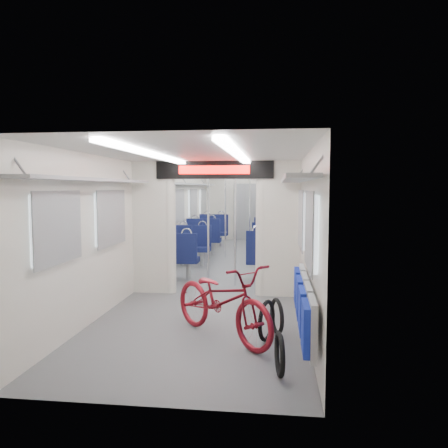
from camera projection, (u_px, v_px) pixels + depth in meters
The scene contains 14 objects.
carriage at pixel (227, 204), 9.23m from camera, with size 12.00×12.02×2.31m.
bicycle at pixel (222, 300), 5.33m from camera, with size 0.63×1.81×0.95m, color maroon.
flip_bench at pixel (304, 304), 4.77m from camera, with size 0.12×2.12×0.53m.
bike_hoop_a at pixel (280, 357), 4.26m from camera, with size 0.44×0.44×0.05m, color black.
bike_hoop_b at pixel (267, 323), 5.25m from camera, with size 0.50×0.50×0.05m, color black.
bike_hoop_c at pixel (277, 318), 5.50m from camera, with size 0.46×0.46×0.05m, color black.
seat_bay_near_left at pixel (185, 248), 9.56m from camera, with size 0.88×1.95×1.06m.
seat_bay_near_right at pixel (271, 247), 9.50m from camera, with size 0.93×2.18×1.13m.
seat_bay_far_left at pixel (209, 232), 12.97m from camera, with size 0.93×2.14×1.12m.
seat_bay_far_right at pixel (272, 231), 12.97m from camera, with size 0.96×2.31×1.17m.
stanchion_near_left at pixel (208, 224), 8.38m from camera, with size 0.04×0.04×2.30m, color silver.
stanchion_near_right at pixel (235, 225), 8.18m from camera, with size 0.04×0.04×2.30m, color silver.
stanchion_far_left at pixel (225, 214), 11.55m from camera, with size 0.04×0.04×2.30m, color silver.
stanchion_far_right at pixel (250, 215), 11.13m from camera, with size 0.04×0.04×2.30m, color silver.
Camera 1 is at (1.04, -9.44, 1.84)m, focal length 35.00 mm.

